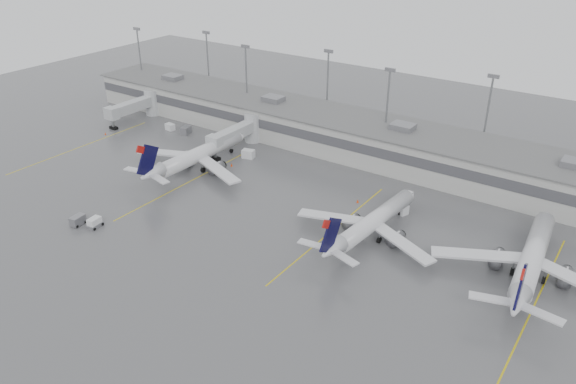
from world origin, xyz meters
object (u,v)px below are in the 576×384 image
Objects in this scene: jet_mid_right at (371,222)px; jet_far_right at (532,259)px; jet_mid_left at (196,155)px; baggage_tug at (95,224)px.

jet_far_right is at bearing 12.41° from jet_mid_right.
jet_mid_left is 1.09× the size of jet_mid_right.
jet_mid_left is 10.99× the size of baggage_tug.
jet_mid_left is 0.98× the size of jet_far_right.
jet_mid_right is 26.00m from jet_far_right.
jet_far_right is 74.21m from baggage_tug.
jet_mid_right is 10.11× the size of baggage_tug.
jet_far_right is (25.77, 3.47, 0.33)m from jet_mid_right.
jet_mid_right is at bearing 22.86° from baggage_tug.
jet_far_right reaches higher than baggage_tug.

